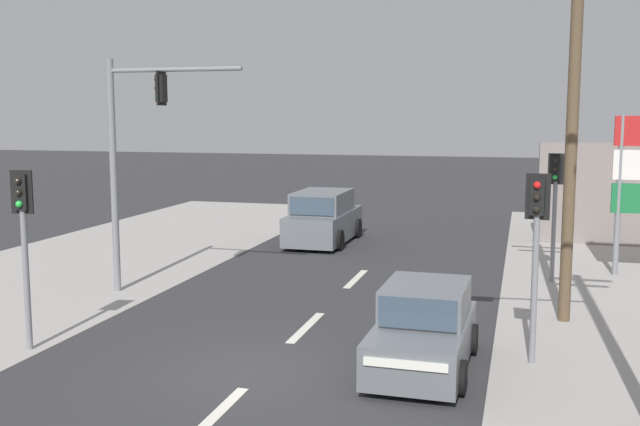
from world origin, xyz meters
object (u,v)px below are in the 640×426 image
at_px(traffic_signal_mast, 131,145).
at_px(hatchback_crossing_left, 424,330).
at_px(pedestal_signal_left_kerb, 24,229).
at_px(pedestal_signal_far_median, 555,195).
at_px(utility_pole_midground_right, 573,112).
at_px(suv_kerbside_parked, 323,219).
at_px(pedestal_signal_right_kerb, 536,236).

height_order(traffic_signal_mast, hatchback_crossing_left, traffic_signal_mast).
xyz_separation_m(pedestal_signal_left_kerb, pedestal_signal_far_median, (10.12, 9.03, 0.00)).
relative_size(utility_pole_midground_right, traffic_signal_mast, 1.48).
relative_size(pedestal_signal_left_kerb, suv_kerbside_parked, 0.78).
bearing_deg(suv_kerbside_parked, pedestal_signal_right_kerb, -58.54).
bearing_deg(pedestal_signal_far_median, pedestal_signal_left_kerb, -138.26).
relative_size(utility_pole_midground_right, pedestal_signal_left_kerb, 2.49).
distance_m(pedestal_signal_left_kerb, suv_kerbside_parked, 13.76).
height_order(pedestal_signal_left_kerb, pedestal_signal_far_median, same).
bearing_deg(pedestal_signal_right_kerb, suv_kerbside_parked, 121.46).
bearing_deg(hatchback_crossing_left, utility_pole_midground_right, 55.80).
distance_m(pedestal_signal_right_kerb, suv_kerbside_parked, 13.79).
height_order(pedestal_signal_far_median, hatchback_crossing_left, pedestal_signal_far_median).
height_order(pedestal_signal_right_kerb, pedestal_signal_left_kerb, same).
relative_size(utility_pole_midground_right, pedestal_signal_right_kerb, 2.49).
distance_m(pedestal_signal_far_median, suv_kerbside_parked, 9.05).
height_order(pedestal_signal_right_kerb, hatchback_crossing_left, pedestal_signal_right_kerb).
relative_size(traffic_signal_mast, pedestal_signal_right_kerb, 1.69).
distance_m(utility_pole_midground_right, pedestal_signal_right_kerb, 3.96).
distance_m(utility_pole_midground_right, hatchback_crossing_left, 6.16).
bearing_deg(hatchback_crossing_left, traffic_signal_mast, 154.58).
height_order(traffic_signal_mast, pedestal_signal_right_kerb, traffic_signal_mast).
distance_m(traffic_signal_mast, suv_kerbside_parked, 9.51).
distance_m(traffic_signal_mast, pedestal_signal_left_kerb, 5.05).
distance_m(traffic_signal_mast, pedestal_signal_right_kerb, 10.45).
xyz_separation_m(pedestal_signal_right_kerb, pedestal_signal_far_median, (0.59, 7.26, 0.00)).
xyz_separation_m(utility_pole_midground_right, pedestal_signal_right_kerb, (-0.72, -3.18, -2.25)).
height_order(pedestal_signal_far_median, suv_kerbside_parked, pedestal_signal_far_median).
relative_size(utility_pole_midground_right, pedestal_signal_far_median, 2.49).
xyz_separation_m(traffic_signal_mast, suv_kerbside_parked, (2.74, 8.62, -2.95)).
xyz_separation_m(pedestal_signal_far_median, suv_kerbside_parked, (-7.74, 4.43, -1.53)).
height_order(traffic_signal_mast, suv_kerbside_parked, traffic_signal_mast).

